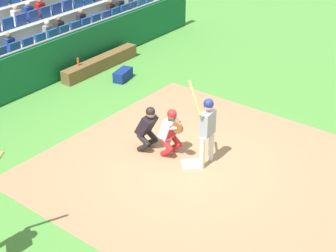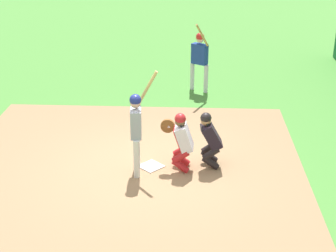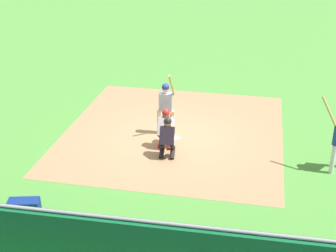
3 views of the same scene
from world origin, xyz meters
name	(u,v)px [view 1 (image 1 of 3)]	position (x,y,z in m)	size (l,w,h in m)	color
ground_plane	(191,164)	(0.00, 0.00, 0.00)	(160.00, 160.00, 0.00)	#4A8D39
infield_dirt_patch	(208,171)	(0.00, 0.50, 0.00)	(7.14, 7.62, 0.01)	#997755
home_plate_marker	(191,164)	(0.00, 0.00, 0.02)	(0.44, 0.44, 0.02)	white
batter_at_plate	(207,125)	(-0.23, 0.27, 1.10)	(0.60, 0.58, 2.21)	silver
catcher_crouching	(171,130)	(-0.06, -0.65, 0.73)	(0.49, 0.72, 1.31)	red
home_plate_umpire	(148,126)	(0.09, -1.26, 0.69)	(0.47, 0.50, 1.27)	black
dugout_wall	(16,75)	(0.00, -6.43, 0.71)	(17.68, 0.24, 1.47)	#0F5930
dugout_bench	(101,63)	(-3.11, -5.88, 0.22)	(3.36, 0.40, 0.44)	brown
water_bottle_on_bench	(78,62)	(-2.14, -5.96, 0.57)	(0.07, 0.07, 0.26)	#D35217
equipment_duffel_bag	(123,75)	(-2.88, -4.68, 0.17)	(0.76, 0.36, 0.34)	navy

